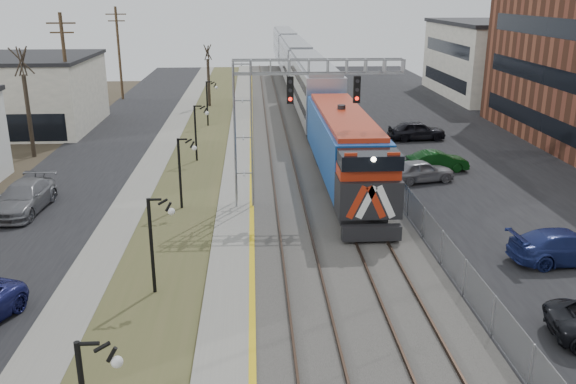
{
  "coord_description": "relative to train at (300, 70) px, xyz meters",
  "views": [
    {
      "loc": [
        0.04,
        -4.14,
        11.45
      ],
      "look_at": [
        1.61,
        22.72,
        2.6
      ],
      "focal_mm": 38.0,
      "sensor_mm": 36.0,
      "label": 1
    }
  ],
  "objects": [
    {
      "name": "ballast_bed",
      "position": [
        -1.5,
        -31.56,
        -2.82
      ],
      "size": [
        8.0,
        120.0,
        0.2
      ],
      "primitive_type": "cube",
      "color": "#595651",
      "rests_on": "ground"
    },
    {
      "name": "street_west",
      "position": [
        -17.0,
        -31.56,
        -2.9
      ],
      "size": [
        7.0,
        120.0,
        0.04
      ],
      "primitive_type": "cube",
      "color": "black",
      "rests_on": "ground"
    },
    {
      "name": "bare_trees",
      "position": [
        -18.16,
        -27.65,
        -0.22
      ],
      "size": [
        12.3,
        42.3,
        5.95
      ],
      "color": "#382D23",
      "rests_on": "ground"
    },
    {
      "name": "fence",
      "position": [
        2.7,
        -31.56,
        -2.12
      ],
      "size": [
        0.04,
        120.0,
        1.6
      ],
      "primitive_type": "cube",
      "color": "gray",
      "rests_on": "ground"
    },
    {
      "name": "train",
      "position": [
        0.0,
        0.0,
        0.0
      ],
      "size": [
        3.0,
        85.85,
        5.33
      ],
      "color": "#124599",
      "rests_on": "ground"
    },
    {
      "name": "car_lot_e",
      "position": [
        5.05,
        -34.42,
        -2.2
      ],
      "size": [
        4.48,
        2.6,
        1.44
      ],
      "primitive_type": "imported",
      "rotation": [
        0.0,
        0.0,
        1.8
      ],
      "color": "gray",
      "rests_on": "ground"
    },
    {
      "name": "car_street_b",
      "position": [
        -18.0,
        -38.59,
        -2.13
      ],
      "size": [
        2.51,
        5.56,
        1.58
      ],
      "primitive_type": "imported",
      "rotation": [
        0.0,
        0.0,
        -0.05
      ],
      "color": "slate",
      "rests_on": "ground"
    },
    {
      "name": "track_far",
      "position": [
        -0.0,
        -31.56,
        -2.64
      ],
      "size": [
        1.58,
        120.0,
        0.15
      ],
      "color": "#2D2119",
      "rests_on": "ballast_bed"
    },
    {
      "name": "car_lot_d",
      "position": [
        8.25,
        -46.71,
        -2.19
      ],
      "size": [
        5.16,
        2.33,
        1.47
      ],
      "primitive_type": "imported",
      "rotation": [
        0.0,
        0.0,
        1.63
      ],
      "color": "navy",
      "rests_on": "ground"
    },
    {
      "name": "parking_lot",
      "position": [
        10.5,
        -31.56,
        -2.9
      ],
      "size": [
        16.0,
        120.0,
        0.04
      ],
      "primitive_type": "cube",
      "color": "black",
      "rests_on": "ground"
    },
    {
      "name": "platform_edge",
      "position": [
        -5.62,
        -31.56,
        -2.67
      ],
      "size": [
        0.24,
        120.0,
        0.01
      ],
      "primitive_type": "cube",
      "color": "gold",
      "rests_on": "platform"
    },
    {
      "name": "grass_median",
      "position": [
        -9.5,
        -31.56,
        -2.89
      ],
      "size": [
        4.0,
        120.0,
        0.06
      ],
      "primitive_type": "cube",
      "color": "#4B4F2A",
      "rests_on": "ground"
    },
    {
      "name": "car_lot_f",
      "position": [
        6.81,
        -32.05,
        -2.25
      ],
      "size": [
        4.13,
        1.67,
        1.33
      ],
      "primitive_type": "imported",
      "rotation": [
        0.0,
        0.0,
        1.64
      ],
      "color": "#0A360E",
      "rests_on": "ground"
    },
    {
      "name": "platform",
      "position": [
        -6.5,
        -31.56,
        -2.8
      ],
      "size": [
        2.0,
        120.0,
        0.24
      ],
      "primitive_type": "cube",
      "color": "gray",
      "rests_on": "ground"
    },
    {
      "name": "sidewalk",
      "position": [
        -12.5,
        -31.56,
        -2.88
      ],
      "size": [
        2.0,
        120.0,
        0.08
      ],
      "primitive_type": "cube",
      "color": "gray",
      "rests_on": "ground"
    },
    {
      "name": "track_near",
      "position": [
        -3.5,
        -31.56,
        -2.64
      ],
      "size": [
        1.58,
        120.0,
        0.15
      ],
      "color": "#2D2119",
      "rests_on": "ballast_bed"
    },
    {
      "name": "signal_gantry",
      "position": [
        -4.28,
        -38.57,
        2.67
      ],
      "size": [
        9.0,
        1.07,
        8.15
      ],
      "color": "gray",
      "rests_on": "ground"
    },
    {
      "name": "car_lot_g",
      "position": [
        7.77,
        -23.04,
        -2.14
      ],
      "size": [
        4.68,
        2.11,
        1.56
      ],
      "primitive_type": "imported",
      "rotation": [
        0.0,
        0.0,
        1.63
      ],
      "color": "black",
      "rests_on": "ground"
    },
    {
      "name": "lampposts",
      "position": [
        -9.5,
        -48.28,
        -0.92
      ],
      "size": [
        0.14,
        62.14,
        4.0
      ],
      "color": "black",
      "rests_on": "ground"
    }
  ]
}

